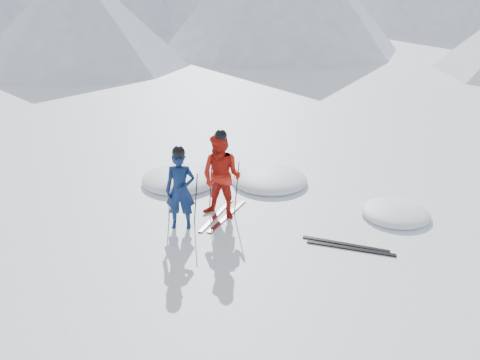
# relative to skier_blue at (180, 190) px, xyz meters

# --- Properties ---
(ground) EXTENTS (160.00, 160.00, 0.00)m
(ground) POSITION_rel_skier_blue_xyz_m (3.14, -0.37, -0.84)
(ground) COLOR white
(ground) RESTS_ON ground
(skier_blue) EXTENTS (0.67, 0.49, 1.68)m
(skier_blue) POSITION_rel_skier_blue_xyz_m (0.00, 0.00, 0.00)
(skier_blue) COLOR #0C1E49
(skier_blue) RESTS_ON ground
(skier_red) EXTENTS (1.04, 0.89, 1.87)m
(skier_red) POSITION_rel_skier_blue_xyz_m (0.72, 0.63, 0.09)
(skier_red) COLOR #B6190E
(skier_red) RESTS_ON ground
(pole_blue_left) EXTENTS (0.11, 0.08, 1.12)m
(pole_blue_left) POSITION_rel_skier_blue_xyz_m (-0.30, 0.15, -0.28)
(pole_blue_left) COLOR black
(pole_blue_left) RESTS_ON ground
(pole_blue_right) EXTENTS (0.11, 0.07, 1.12)m
(pole_blue_right) POSITION_rel_skier_blue_xyz_m (0.25, 0.25, -0.28)
(pole_blue_right) COLOR black
(pole_blue_right) RESTS_ON ground
(pole_red_left) EXTENTS (0.12, 0.10, 1.24)m
(pole_red_left) POSITION_rel_skier_blue_xyz_m (0.42, 0.88, -0.22)
(pole_red_left) COLOR black
(pole_red_left) RESTS_ON ground
(pole_red_right) EXTENTS (0.12, 0.09, 1.24)m
(pole_red_right) POSITION_rel_skier_blue_xyz_m (1.02, 0.78, -0.22)
(pole_red_right) COLOR black
(pole_red_right) RESTS_ON ground
(ski_worn_left) EXTENTS (0.42, 1.69, 0.03)m
(ski_worn_left) POSITION_rel_skier_blue_xyz_m (0.60, 0.63, -0.82)
(ski_worn_left) COLOR black
(ski_worn_left) RESTS_ON ground
(ski_worn_right) EXTENTS (0.53, 1.66, 0.03)m
(ski_worn_right) POSITION_rel_skier_blue_xyz_m (0.84, 0.63, -0.82)
(ski_worn_right) COLOR black
(ski_worn_right) RESTS_ON ground
(ski_loose_a) EXTENTS (1.69, 0.39, 0.03)m
(ski_loose_a) POSITION_rel_skier_blue_xyz_m (3.37, -0.16, -0.82)
(ski_loose_a) COLOR black
(ski_loose_a) RESTS_ON ground
(ski_loose_b) EXTENTS (1.70, 0.33, 0.03)m
(ski_loose_b) POSITION_rel_skier_blue_xyz_m (3.47, -0.31, -0.82)
(ski_loose_b) COLOR black
(ski_loose_b) RESTS_ON ground
(snow_lumps) EXTENTS (9.10, 5.06, 0.43)m
(snow_lumps) POSITION_rel_skier_blue_xyz_m (1.56, 2.03, -0.84)
(snow_lumps) COLOR white
(snow_lumps) RESTS_ON ground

